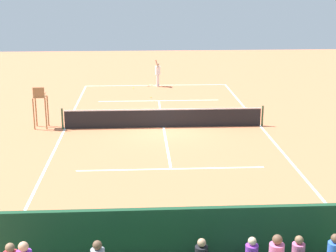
{
  "coord_description": "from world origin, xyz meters",
  "views": [
    {
      "loc": [
        1.22,
        25.16,
        7.2
      ],
      "look_at": [
        0.0,
        4.0,
        1.2
      ],
      "focal_mm": 54.83,
      "sensor_mm": 36.0,
      "label": 1
    }
  ],
  "objects_px": {
    "tennis_racket": "(150,85)",
    "tennis_ball_far": "(133,88)",
    "umpire_chair": "(40,103)",
    "tennis_player": "(158,72)",
    "tennis_ball_near": "(151,97)",
    "courtside_bench": "(278,244)",
    "tennis_net": "(163,118)"
  },
  "relations": [
    {
      "from": "tennis_racket",
      "to": "tennis_ball_near",
      "type": "relative_size",
      "value": 8.73
    },
    {
      "from": "tennis_net",
      "to": "tennis_ball_far",
      "type": "bearing_deg",
      "value": -80.87
    },
    {
      "from": "umpire_chair",
      "to": "courtside_bench",
      "type": "bearing_deg",
      "value": 122.33
    },
    {
      "from": "tennis_ball_far",
      "to": "courtside_bench",
      "type": "bearing_deg",
      "value": 99.65
    },
    {
      "from": "umpire_chair",
      "to": "tennis_player",
      "type": "distance_m",
      "value": 12.13
    },
    {
      "from": "tennis_ball_far",
      "to": "tennis_racket",
      "type": "bearing_deg",
      "value": -141.61
    },
    {
      "from": "tennis_net",
      "to": "tennis_racket",
      "type": "relative_size",
      "value": 17.87
    },
    {
      "from": "tennis_net",
      "to": "tennis_player",
      "type": "xyz_separation_m",
      "value": [
        -0.12,
        -10.59,
        0.51
      ]
    },
    {
      "from": "tennis_ball_near",
      "to": "tennis_ball_far",
      "type": "relative_size",
      "value": 1.0
    },
    {
      "from": "umpire_chair",
      "to": "courtside_bench",
      "type": "distance_m",
      "value": 16.0
    },
    {
      "from": "tennis_ball_near",
      "to": "tennis_ball_far",
      "type": "height_order",
      "value": "same"
    },
    {
      "from": "tennis_racket",
      "to": "tennis_ball_far",
      "type": "xyz_separation_m",
      "value": [
        1.18,
        0.94,
        0.02
      ]
    },
    {
      "from": "umpire_chair",
      "to": "tennis_racket",
      "type": "distance_m",
      "value": 12.23
    },
    {
      "from": "tennis_racket",
      "to": "umpire_chair",
      "type": "bearing_deg",
      "value": 61.62
    },
    {
      "from": "courtside_bench",
      "to": "tennis_racket",
      "type": "bearing_deg",
      "value": -83.47
    },
    {
      "from": "tennis_net",
      "to": "tennis_player",
      "type": "relative_size",
      "value": 5.35
    },
    {
      "from": "tennis_net",
      "to": "tennis_ball_near",
      "type": "relative_size",
      "value": 156.06
    },
    {
      "from": "tennis_net",
      "to": "courtside_bench",
      "type": "xyz_separation_m",
      "value": [
        -2.35,
        13.27,
        0.06
      ]
    },
    {
      "from": "tennis_player",
      "to": "tennis_racket",
      "type": "distance_m",
      "value": 1.19
    },
    {
      "from": "courtside_bench",
      "to": "tennis_ball_far",
      "type": "bearing_deg",
      "value": -80.35
    },
    {
      "from": "courtside_bench",
      "to": "tennis_ball_near",
      "type": "xyz_separation_m",
      "value": [
        2.81,
        -20.18,
        -0.53
      ]
    },
    {
      "from": "umpire_chair",
      "to": "tennis_ball_far",
      "type": "bearing_deg",
      "value": -115.21
    },
    {
      "from": "tennis_net",
      "to": "tennis_ball_far",
      "type": "height_order",
      "value": "tennis_net"
    },
    {
      "from": "tennis_net",
      "to": "umpire_chair",
      "type": "distance_m",
      "value": 6.26
    },
    {
      "from": "tennis_net",
      "to": "umpire_chair",
      "type": "xyz_separation_m",
      "value": [
        6.2,
        -0.23,
        0.81
      ]
    },
    {
      "from": "umpire_chair",
      "to": "tennis_ball_near",
      "type": "relative_size",
      "value": 32.42
    },
    {
      "from": "tennis_net",
      "to": "tennis_player",
      "type": "height_order",
      "value": "tennis_player"
    },
    {
      "from": "umpire_chair",
      "to": "tennis_player",
      "type": "xyz_separation_m",
      "value": [
        -6.32,
        -10.35,
        -0.3
      ]
    },
    {
      "from": "umpire_chair",
      "to": "tennis_racket",
      "type": "relative_size",
      "value": 3.71
    },
    {
      "from": "umpire_chair",
      "to": "tennis_player",
      "type": "relative_size",
      "value": 1.11
    },
    {
      "from": "tennis_player",
      "to": "tennis_racket",
      "type": "xyz_separation_m",
      "value": [
        0.54,
        -0.34,
        -1.0
      ]
    },
    {
      "from": "tennis_net",
      "to": "courtside_bench",
      "type": "distance_m",
      "value": 13.48
    }
  ]
}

